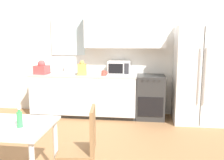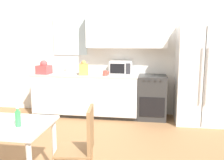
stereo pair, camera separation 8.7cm
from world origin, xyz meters
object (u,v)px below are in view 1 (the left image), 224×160
(oven_range, at_px, (150,97))
(coffee_mug, at_px, (104,73))
(drink_bottle, at_px, (20,119))
(dining_chair_side, at_px, (85,142))
(microwave, at_px, (119,68))
(refrigerator, at_px, (198,75))
(dining_table, at_px, (5,134))

(oven_range, height_order, coffee_mug, coffee_mug)
(oven_range, relative_size, drink_bottle, 4.14)
(drink_bottle, bearing_deg, coffee_mug, 78.76)
(dining_chair_side, bearing_deg, coffee_mug, -2.65)
(microwave, distance_m, dining_chair_side, 2.74)
(oven_range, distance_m, microwave, 0.90)
(coffee_mug, distance_m, drink_bottle, 2.61)
(drink_bottle, bearing_deg, refrigerator, 48.08)
(oven_range, bearing_deg, coffee_mug, -169.09)
(coffee_mug, xyz_separation_m, dining_chair_side, (0.18, -2.42, -0.43))
(dining_table, bearing_deg, oven_range, 57.98)
(oven_range, xyz_separation_m, microwave, (-0.67, 0.09, 0.60))
(coffee_mug, bearing_deg, drink_bottle, -101.24)
(refrigerator, distance_m, coffee_mug, 1.87)
(oven_range, height_order, refrigerator, refrigerator)
(refrigerator, bearing_deg, oven_range, 174.38)
(microwave, relative_size, dining_table, 0.44)
(microwave, xyz_separation_m, dining_chair_side, (-0.11, -2.68, -0.51))
(refrigerator, bearing_deg, microwave, 173.65)
(dining_chair_side, bearing_deg, microwave, -9.14)
(refrigerator, bearing_deg, dining_table, -135.02)
(coffee_mug, height_order, dining_chair_side, coffee_mug)
(refrigerator, bearing_deg, coffee_mug, -177.14)
(refrigerator, height_order, dining_table, refrigerator)
(coffee_mug, relative_size, dining_table, 0.12)
(coffee_mug, bearing_deg, refrigerator, 2.86)
(dining_chair_side, bearing_deg, drink_bottle, 94.43)
(oven_range, relative_size, microwave, 1.95)
(refrigerator, bearing_deg, drink_bottle, -131.92)
(microwave, bearing_deg, drink_bottle, -105.68)
(oven_range, xyz_separation_m, dining_table, (-1.68, -2.68, 0.17))
(oven_range, distance_m, drink_bottle, 3.12)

